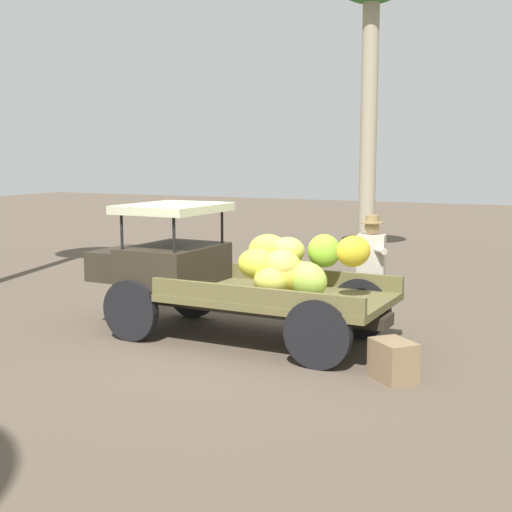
% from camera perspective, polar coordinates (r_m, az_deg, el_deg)
% --- Properties ---
extents(ground_plane, '(60.00, 60.00, 0.00)m').
position_cam_1_polar(ground_plane, '(9.73, -2.56, -6.98)').
color(ground_plane, brown).
extents(truck, '(4.51, 1.85, 1.87)m').
position_cam_1_polar(truck, '(9.70, -2.22, -1.44)').
color(truck, '#2F281D').
rests_on(truck, ground).
extents(farmer, '(0.52, 0.48, 1.70)m').
position_cam_1_polar(farmer, '(10.35, 9.50, -0.69)').
color(farmer, '#444941').
rests_on(farmer, ground).
extents(wooden_crate, '(0.64, 0.63, 0.46)m').
position_cam_1_polar(wooden_crate, '(8.15, 11.30, -8.48)').
color(wooden_crate, '#806749').
rests_on(wooden_crate, ground).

